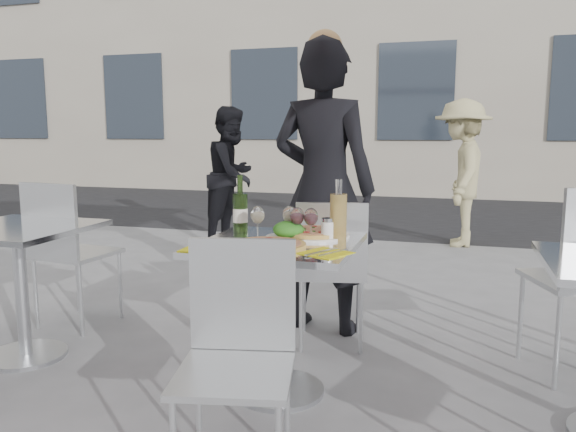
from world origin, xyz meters
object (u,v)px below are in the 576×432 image
(side_table_left, at_px, (20,264))
(pedestrian_b, at_px, (461,173))
(woman_diner, at_px, (323,188))
(napkin_right, at_px, (326,253))
(main_table, at_px, (279,285))
(wine_bottle, at_px, (240,211))
(pedestrian_a, at_px, (232,175))
(side_chair_lfar, at_px, (65,243))
(salad_plate, at_px, (288,231))
(wineglass_white_a, at_px, (258,216))
(napkin_left, at_px, (204,248))
(chair_near, at_px, (238,342))
(chair_far, at_px, (331,262))
(carafe, at_px, (338,216))
(wineglass_red_a, at_px, (297,217))
(wineglass_red_b, at_px, (311,218))
(wineglass_white_b, at_px, (290,216))
(pizza_near, at_px, (268,245))
(sugar_shaker, at_px, (328,229))
(pizza_far, at_px, (314,233))

(side_table_left, xyz_separation_m, pedestrian_b, (2.34, 3.99, 0.27))
(woman_diner, relative_size, napkin_right, 7.51)
(main_table, distance_m, wine_bottle, 0.45)
(main_table, distance_m, pedestrian_a, 3.88)
(side_chair_lfar, height_order, salad_plate, side_chair_lfar)
(wineglass_white_a, distance_m, napkin_left, 0.35)
(chair_near, bearing_deg, chair_far, 75.47)
(side_chair_lfar, xyz_separation_m, carafe, (1.83, -0.35, 0.30))
(wineglass_red_a, bearing_deg, napkin_right, -51.77)
(chair_near, bearing_deg, main_table, 83.13)
(salad_plate, bearing_deg, chair_near, -87.03)
(side_table_left, distance_m, wineglass_red_a, 1.60)
(napkin_right, bearing_deg, wineglass_red_b, 144.86)
(side_table_left, relative_size, carafe, 2.59)
(chair_near, height_order, wineglass_white_b, wineglass_white_b)
(chair_near, xyz_separation_m, pedestrian_a, (-1.73, 4.17, 0.25))
(chair_far, relative_size, wine_bottle, 2.97)
(pedestrian_a, xyz_separation_m, pizza_near, (1.66, -3.63, -0.01))
(side_chair_lfar, bearing_deg, napkin_left, 157.11)
(pedestrian_b, height_order, sugar_shaker, pedestrian_b)
(chair_near, bearing_deg, wineglass_red_a, 77.24)
(chair_near, distance_m, wineglass_white_b, 0.85)
(side_chair_lfar, distance_m, pizza_far, 1.73)
(pizza_far, relative_size, wineglass_white_a, 2.25)
(pedestrian_b, height_order, wineglass_white_b, pedestrian_b)
(pizza_near, relative_size, pizza_far, 0.97)
(pedestrian_b, bearing_deg, woman_diner, -16.22)
(wine_bottle, bearing_deg, napkin_right, -33.82)
(salad_plate, relative_size, wineglass_red_b, 1.40)
(side_table_left, relative_size, pizza_far, 2.12)
(side_chair_lfar, distance_m, wineglass_red_a, 1.72)
(chair_near, xyz_separation_m, napkin_right, (0.21, 0.49, 0.24))
(carafe, bearing_deg, wineglass_white_a, -169.18)
(chair_near, distance_m, pedestrian_b, 4.74)
(main_table, bearing_deg, wineglass_white_b, 78.07)
(chair_near, xyz_separation_m, pizza_near, (-0.07, 0.54, 0.24))
(pedestrian_a, bearing_deg, wineglass_red_b, -144.62)
(napkin_left, distance_m, napkin_right, 0.54)
(salad_plate, bearing_deg, pedestrian_a, 116.36)
(pizza_near, distance_m, salad_plate, 0.23)
(pizza_near, height_order, wineglass_red_a, wineglass_red_a)
(main_table, xyz_separation_m, wineglass_red_b, (0.14, 0.06, 0.32))
(pizza_far, relative_size, wine_bottle, 1.20)
(woman_diner, xyz_separation_m, pizza_far, (0.13, -0.77, -0.14))
(wineglass_red_a, bearing_deg, sugar_shaker, 12.16)
(carafe, bearing_deg, main_table, -155.07)
(wineglass_white_a, bearing_deg, salad_plate, 14.47)
(wineglass_white_b, distance_m, napkin_left, 0.47)
(pizza_near, bearing_deg, wineglass_red_b, 53.65)
(chair_far, relative_size, woman_diner, 0.48)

